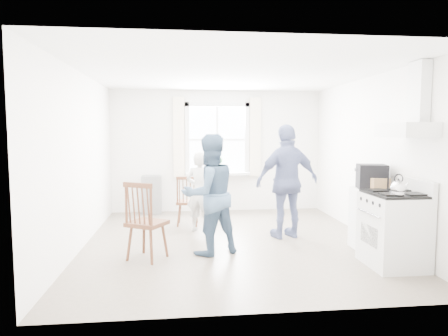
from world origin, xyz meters
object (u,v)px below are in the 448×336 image
windsor_chair_b (142,213)px  person_left (200,192)px  stereo_stack (372,177)px  low_cabinet (373,219)px  person_mid (209,194)px  gas_stove (394,229)px  windsor_chair_a (187,195)px  person_right (287,181)px

windsor_chair_b → person_left: 1.73m
windsor_chair_b → person_left: person_left is taller
stereo_stack → windsor_chair_b: size_ratio=0.44×
low_cabinet → person_mid: 2.40m
low_cabinet → windsor_chair_b: 3.30m
gas_stove → person_mid: bearing=161.2°
windsor_chair_b → gas_stove: bearing=-9.5°
person_mid → windsor_chair_a: bearing=-104.2°
low_cabinet → person_right: bearing=142.6°
windsor_chair_b → person_right: (2.23, 0.97, 0.27)m
person_mid → person_right: (1.31, 0.72, 0.08)m
person_left → person_mid: person_mid is taller
windsor_chair_b → person_right: person_right is taller
person_right → stereo_stack: bearing=129.7°
person_left → person_mid: 1.27m
low_cabinet → person_left: size_ratio=0.65×
gas_stove → windsor_chair_a: 3.58m
windsor_chair_a → person_right: size_ratio=0.50×
windsor_chair_a → windsor_chair_b: windsor_chair_b is taller
windsor_chair_b → person_mid: (0.91, 0.24, 0.19)m
stereo_stack → windsor_chair_a: (-2.63, 1.75, -0.51)m
stereo_stack → person_right: size_ratio=0.25×
low_cabinet → stereo_stack: size_ratio=1.92×
low_cabinet → person_left: person_left is taller
gas_stove → windsor_chair_b: size_ratio=1.04×
gas_stove → stereo_stack: 0.93m
low_cabinet → person_right: size_ratio=0.49×
windsor_chair_a → person_mid: person_mid is taller
gas_stove → person_left: bearing=139.2°
gas_stove → person_right: person_right is taller
windsor_chair_a → low_cabinet: bearing=-33.7°
person_right → windsor_chair_a: bearing=-44.0°
stereo_stack → windsor_chair_b: (-3.26, -0.18, -0.42)m
low_cabinet → windsor_chair_a: bearing=146.3°
low_cabinet → person_right: 1.41m
gas_stove → person_right: bearing=123.2°
stereo_stack → gas_stove: bearing=-93.5°
low_cabinet → stereo_stack: stereo_stack is taller
low_cabinet → person_right: person_right is taller
gas_stove → windsor_chair_b: (-3.22, 0.54, 0.17)m
person_left → person_mid: bearing=116.3°
stereo_stack → person_mid: (-2.34, 0.06, -0.23)m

